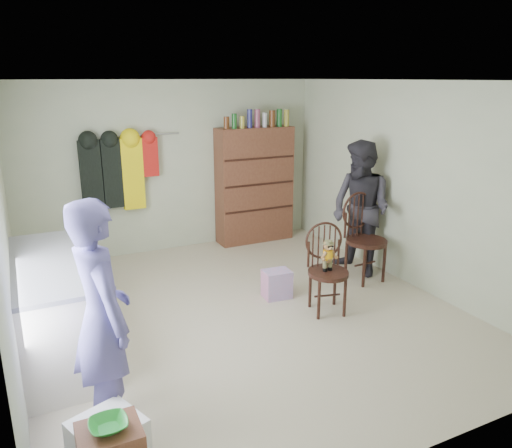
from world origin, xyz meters
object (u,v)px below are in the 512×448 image
chair_far (363,234)px  chair_front (327,263)px  counter (52,308)px  dresser (255,184)px

chair_far → chair_front: bearing=-152.5°
chair_front → counter: bearing=-172.8°
counter → chair_front: 2.83m
counter → chair_far: 3.76m
counter → chair_far: size_ratio=1.64×
counter → chair_front: size_ratio=1.86×
counter → chair_front: bearing=-6.7°
chair_far → dresser: bearing=101.1°
chair_front → chair_far: bearing=45.2°
counter → dresser: size_ratio=0.90×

